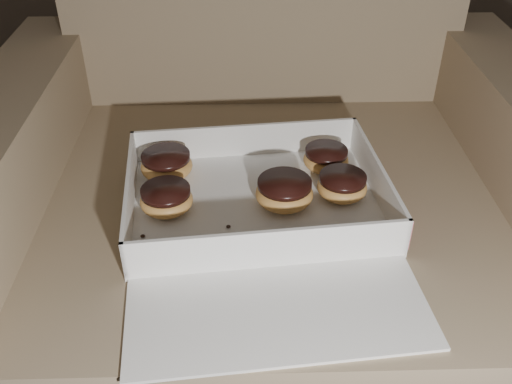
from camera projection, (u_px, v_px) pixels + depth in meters
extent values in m
cube|color=#897457|center=(269.00, 277.00, 1.13)|extent=(0.80, 0.80, 0.47)
cube|color=#897457|center=(39.00, 251.00, 1.07)|extent=(0.13, 0.80, 0.62)
cube|color=#897457|center=(495.00, 243.00, 1.09)|extent=(0.13, 0.80, 0.62)
cube|color=white|center=(256.00, 204.00, 0.93)|extent=(0.43, 0.34, 0.01)
cube|color=white|center=(246.00, 140.00, 1.03)|extent=(0.40, 0.05, 0.06)
cube|color=white|center=(269.00, 248.00, 0.79)|extent=(0.40, 0.05, 0.06)
cube|color=white|center=(130.00, 196.00, 0.89)|extent=(0.04, 0.30, 0.06)
cube|color=white|center=(377.00, 178.00, 0.93)|extent=(0.04, 0.30, 0.06)
cube|color=#CD525F|center=(379.00, 178.00, 0.93)|extent=(0.03, 0.29, 0.05)
cube|color=white|center=(279.00, 313.00, 0.74)|extent=(0.41, 0.21, 0.01)
ellipsoid|color=#DB934C|center=(284.00, 194.00, 0.91)|extent=(0.09, 0.09, 0.04)
cylinder|color=black|center=(285.00, 184.00, 0.90)|extent=(0.09, 0.09, 0.01)
ellipsoid|color=#DB934C|center=(342.00, 187.00, 0.93)|extent=(0.08, 0.08, 0.04)
cylinder|color=black|center=(343.00, 178.00, 0.92)|extent=(0.08, 0.08, 0.01)
ellipsoid|color=#DB934C|center=(326.00, 160.00, 0.99)|extent=(0.08, 0.08, 0.04)
cylinder|color=black|center=(326.00, 152.00, 0.98)|extent=(0.07, 0.07, 0.01)
ellipsoid|color=#DB934C|center=(167.00, 166.00, 0.97)|extent=(0.09, 0.09, 0.04)
cylinder|color=black|center=(166.00, 157.00, 0.96)|extent=(0.08, 0.08, 0.01)
ellipsoid|color=#DB934C|center=(167.00, 200.00, 0.90)|extent=(0.08, 0.08, 0.04)
cylinder|color=black|center=(165.00, 191.00, 0.89)|extent=(0.08, 0.08, 0.01)
ellipsoid|color=black|center=(228.00, 226.00, 0.87)|extent=(0.01, 0.01, 0.00)
ellipsoid|color=black|center=(324.00, 227.00, 0.87)|extent=(0.01, 0.01, 0.00)
ellipsoid|color=black|center=(143.00, 236.00, 0.85)|extent=(0.01, 0.01, 0.00)
ellipsoid|color=black|center=(153.00, 264.00, 0.80)|extent=(0.01, 0.01, 0.00)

